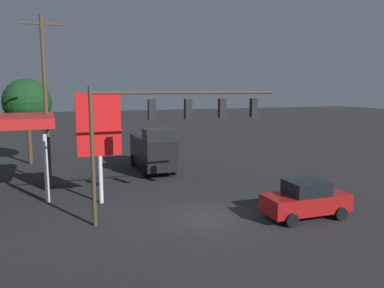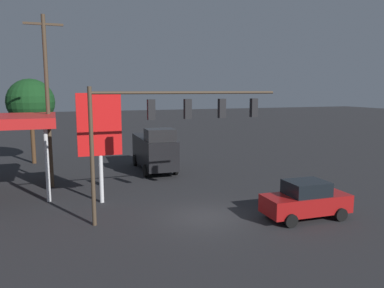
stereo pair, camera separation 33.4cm
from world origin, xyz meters
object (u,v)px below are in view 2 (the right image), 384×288
at_px(price_sign, 99,128).
at_px(traffic_signal_assembly, 173,118).
at_px(utility_pole, 47,99).
at_px(delivery_truck, 154,150).
at_px(sedan_waiting, 306,200).
at_px(street_tree, 31,102).

bearing_deg(price_sign, traffic_signal_assembly, 131.75).
bearing_deg(price_sign, utility_pole, -59.70).
relative_size(traffic_signal_assembly, price_sign, 1.56).
bearing_deg(traffic_signal_assembly, delivery_truck, -99.35).
xyz_separation_m(sedan_waiting, delivery_truck, (4.36, -13.65, 0.74)).
bearing_deg(price_sign, street_tree, -73.02).
height_order(utility_pole, street_tree, utility_pole).
bearing_deg(street_tree, utility_pole, 99.37).
relative_size(sedan_waiting, delivery_truck, 0.65).
bearing_deg(delivery_truck, traffic_signal_assembly, -7.96).
distance_m(sedan_waiting, street_tree, 24.82).
height_order(delivery_truck, street_tree, street_tree).
bearing_deg(traffic_signal_assembly, sedan_waiting, 156.55).
distance_m(traffic_signal_assembly, price_sign, 4.92).
relative_size(price_sign, sedan_waiting, 1.41).
distance_m(price_sign, sedan_waiting, 11.81).
bearing_deg(street_tree, price_sign, 106.98).
bearing_deg(street_tree, traffic_signal_assembly, 113.10).
relative_size(utility_pole, delivery_truck, 1.63).
distance_m(price_sign, delivery_truck, 9.30).
xyz_separation_m(price_sign, delivery_truck, (-5.05, -7.35, -2.64)).
bearing_deg(price_sign, sedan_waiting, 146.17).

